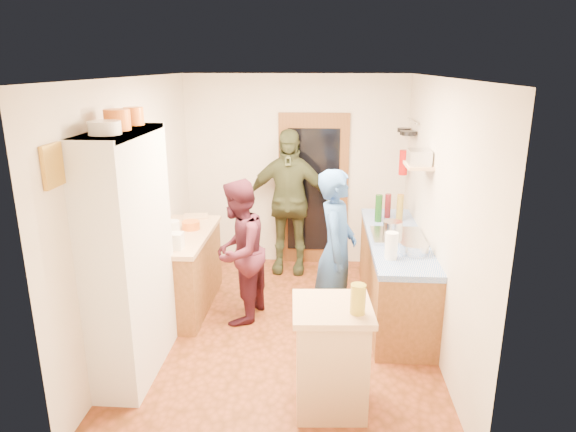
# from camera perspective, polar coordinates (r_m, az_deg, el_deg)

# --- Properties ---
(floor) EXTENTS (3.00, 4.00, 0.02)m
(floor) POSITION_cam_1_polar(r_m,az_deg,el_deg) (5.63, -0.37, -12.48)
(floor) COLOR brown
(floor) RESTS_ON ground
(ceiling) EXTENTS (3.00, 4.00, 0.02)m
(ceiling) POSITION_cam_1_polar(r_m,az_deg,el_deg) (4.92, -0.43, 15.28)
(ceiling) COLOR silver
(ceiling) RESTS_ON ground
(wall_back) EXTENTS (3.00, 0.02, 2.60)m
(wall_back) POSITION_cam_1_polar(r_m,az_deg,el_deg) (7.07, 0.81, 4.98)
(wall_back) COLOR beige
(wall_back) RESTS_ON ground
(wall_front) EXTENTS (3.00, 0.02, 2.60)m
(wall_front) POSITION_cam_1_polar(r_m,az_deg,el_deg) (3.24, -3.08, -9.45)
(wall_front) COLOR beige
(wall_front) RESTS_ON ground
(wall_left) EXTENTS (0.02, 4.00, 2.60)m
(wall_left) POSITION_cam_1_polar(r_m,az_deg,el_deg) (5.44, -16.47, 0.73)
(wall_left) COLOR beige
(wall_left) RESTS_ON ground
(wall_right) EXTENTS (0.02, 4.00, 2.60)m
(wall_right) POSITION_cam_1_polar(r_m,az_deg,el_deg) (5.23, 16.33, 0.12)
(wall_right) COLOR beige
(wall_right) RESTS_ON ground
(door_frame) EXTENTS (0.95, 0.06, 2.10)m
(door_frame) POSITION_cam_1_polar(r_m,az_deg,el_deg) (7.07, 2.81, 2.90)
(door_frame) COLOR brown
(door_frame) RESTS_ON ground
(door_glass) EXTENTS (0.70, 0.02, 1.70)m
(door_glass) POSITION_cam_1_polar(r_m,az_deg,el_deg) (7.04, 2.81, 2.83)
(door_glass) COLOR black
(door_glass) RESTS_ON door_frame
(hutch_body) EXTENTS (0.40, 1.20, 2.20)m
(hutch_body) POSITION_cam_1_polar(r_m,az_deg,el_deg) (4.72, -17.15, -4.31)
(hutch_body) COLOR silver
(hutch_body) RESTS_ON ground
(hutch_top_shelf) EXTENTS (0.40, 1.14, 0.04)m
(hutch_top_shelf) POSITION_cam_1_polar(r_m,az_deg,el_deg) (4.46, -18.33, 8.77)
(hutch_top_shelf) COLOR silver
(hutch_top_shelf) RESTS_ON hutch_body
(plate_stack) EXTENTS (0.25, 0.25, 0.10)m
(plate_stack) POSITION_cam_1_polar(r_m,az_deg,el_deg) (4.22, -19.71, 9.22)
(plate_stack) COLOR white
(plate_stack) RESTS_ON hutch_top_shelf
(orange_pot_a) EXTENTS (0.21, 0.21, 0.17)m
(orange_pot_a) POSITION_cam_1_polar(r_m,az_deg,el_deg) (4.45, -18.44, 10.11)
(orange_pot_a) COLOR orange
(orange_pot_a) RESTS_ON hutch_top_shelf
(orange_pot_b) EXTENTS (0.17, 0.17, 0.15)m
(orange_pot_b) POSITION_cam_1_polar(r_m,az_deg,el_deg) (4.80, -16.77, 10.58)
(orange_pot_b) COLOR orange
(orange_pot_b) RESTS_ON hutch_top_shelf
(left_counter_base) EXTENTS (0.60, 1.40, 0.85)m
(left_counter_base) POSITION_cam_1_polar(r_m,az_deg,el_deg) (6.03, -11.57, -6.15)
(left_counter_base) COLOR #9A5E33
(left_counter_base) RESTS_ON ground
(left_counter_top) EXTENTS (0.64, 1.44, 0.05)m
(left_counter_top) POSITION_cam_1_polar(r_m,az_deg,el_deg) (5.88, -11.82, -2.10)
(left_counter_top) COLOR tan
(left_counter_top) RESTS_ON left_counter_base
(toaster) EXTENTS (0.22, 0.15, 0.17)m
(toaster) POSITION_cam_1_polar(r_m,az_deg,el_deg) (5.38, -12.76, -2.71)
(toaster) COLOR white
(toaster) RESTS_ON left_counter_top
(kettle) EXTENTS (0.16, 0.16, 0.18)m
(kettle) POSITION_cam_1_polar(r_m,az_deg,el_deg) (5.72, -12.74, -1.43)
(kettle) COLOR white
(kettle) RESTS_ON left_counter_top
(orange_bowl) EXTENTS (0.25, 0.25, 0.09)m
(orange_bowl) POSITION_cam_1_polar(r_m,az_deg,el_deg) (5.97, -10.74, -1.01)
(orange_bowl) COLOR orange
(orange_bowl) RESTS_ON left_counter_top
(chopping_board) EXTENTS (0.33, 0.27, 0.02)m
(chopping_board) POSITION_cam_1_polar(r_m,az_deg,el_deg) (6.43, -10.22, -0.03)
(chopping_board) COLOR tan
(chopping_board) RESTS_ON left_counter_top
(right_counter_base) EXTENTS (0.60, 2.20, 0.84)m
(right_counter_base) POSITION_cam_1_polar(r_m,az_deg,el_deg) (5.93, 11.70, -6.62)
(right_counter_base) COLOR #9A5E33
(right_counter_base) RESTS_ON ground
(right_counter_top) EXTENTS (0.62, 2.22, 0.06)m
(right_counter_top) POSITION_cam_1_polar(r_m,az_deg,el_deg) (5.77, 11.96, -2.51)
(right_counter_top) COLOR #0944C0
(right_counter_top) RESTS_ON right_counter_base
(hob) EXTENTS (0.55, 0.58, 0.04)m
(hob) POSITION_cam_1_polar(r_m,az_deg,el_deg) (5.71, 12.05, -2.18)
(hob) COLOR silver
(hob) RESTS_ON right_counter_top
(pot_on_hob) EXTENTS (0.21, 0.21, 0.14)m
(pot_on_hob) POSITION_cam_1_polar(r_m,az_deg,el_deg) (5.71, 11.57, -1.24)
(pot_on_hob) COLOR silver
(pot_on_hob) RESTS_ON hob
(bottle_a) EXTENTS (0.10, 0.10, 0.33)m
(bottle_a) POSITION_cam_1_polar(r_m,az_deg,el_deg) (6.21, 10.03, 0.86)
(bottle_a) COLOR #143F14
(bottle_a) RESTS_ON right_counter_top
(bottle_b) EXTENTS (0.09, 0.09, 0.30)m
(bottle_b) POSITION_cam_1_polar(r_m,az_deg,el_deg) (6.40, 11.03, 1.12)
(bottle_b) COLOR #591419
(bottle_b) RESTS_ON right_counter_top
(bottle_c) EXTENTS (0.10, 0.10, 0.32)m
(bottle_c) POSITION_cam_1_polar(r_m,az_deg,el_deg) (6.31, 12.33, 0.92)
(bottle_c) COLOR olive
(bottle_c) RESTS_ON right_counter_top
(paper_towel) EXTENTS (0.15, 0.15, 0.27)m
(paper_towel) POSITION_cam_1_polar(r_m,az_deg,el_deg) (5.06, 11.41, -3.25)
(paper_towel) COLOR white
(paper_towel) RESTS_ON right_counter_top
(mixing_bowl) EXTENTS (0.29, 0.29, 0.11)m
(mixing_bowl) POSITION_cam_1_polar(r_m,az_deg,el_deg) (5.27, 13.86, -3.54)
(mixing_bowl) COLOR silver
(mixing_bowl) RESTS_ON right_counter_top
(island_base) EXTENTS (0.58, 0.58, 0.86)m
(island_base) POSITION_cam_1_polar(r_m,az_deg,el_deg) (4.31, 4.79, -15.63)
(island_base) COLOR tan
(island_base) RESTS_ON ground
(island_top) EXTENTS (0.66, 0.66, 0.05)m
(island_top) POSITION_cam_1_polar(r_m,az_deg,el_deg) (4.09, 4.94, -10.22)
(island_top) COLOR tan
(island_top) RESTS_ON island_base
(cutting_board) EXTENTS (0.37, 0.30, 0.02)m
(cutting_board) POSITION_cam_1_polar(r_m,az_deg,el_deg) (4.12, 4.19, -9.79)
(cutting_board) COLOR white
(cutting_board) RESTS_ON island_top
(oil_jar) EXTENTS (0.12, 0.12, 0.23)m
(oil_jar) POSITION_cam_1_polar(r_m,az_deg,el_deg) (3.93, 7.78, -9.12)
(oil_jar) COLOR #AD9E2D
(oil_jar) RESTS_ON island_top
(pan_rail) EXTENTS (0.02, 0.65, 0.02)m
(pan_rail) POSITION_cam_1_polar(r_m,az_deg,el_deg) (6.55, 13.67, 10.24)
(pan_rail) COLOR silver
(pan_rail) RESTS_ON wall_right
(pan_hang_a) EXTENTS (0.18, 0.18, 0.05)m
(pan_hang_a) POSITION_cam_1_polar(r_m,az_deg,el_deg) (6.39, 13.31, 8.94)
(pan_hang_a) COLOR black
(pan_hang_a) RESTS_ON pan_rail
(pan_hang_b) EXTENTS (0.16, 0.16, 0.05)m
(pan_hang_b) POSITION_cam_1_polar(r_m,az_deg,el_deg) (6.59, 13.02, 9.00)
(pan_hang_b) COLOR black
(pan_hang_b) RESTS_ON pan_rail
(pan_hang_c) EXTENTS (0.17, 0.17, 0.05)m
(pan_hang_c) POSITION_cam_1_polar(r_m,az_deg,el_deg) (6.78, 12.77, 9.31)
(pan_hang_c) COLOR black
(pan_hang_c) RESTS_ON pan_rail
(wall_shelf) EXTENTS (0.26, 0.42, 0.03)m
(wall_shelf) POSITION_cam_1_polar(r_m,az_deg,el_deg) (5.54, 14.29, 5.44)
(wall_shelf) COLOR tan
(wall_shelf) RESTS_ON wall_right
(radio) EXTENTS (0.22, 0.30, 0.15)m
(radio) POSITION_cam_1_polar(r_m,az_deg,el_deg) (5.52, 14.36, 6.36)
(radio) COLOR silver
(radio) RESTS_ON wall_shelf
(ext_bracket) EXTENTS (0.06, 0.10, 0.04)m
(ext_bracket) POSITION_cam_1_polar(r_m,az_deg,el_deg) (6.81, 13.17, 5.39)
(ext_bracket) COLOR black
(ext_bracket) RESTS_ON wall_right
(fire_extinguisher) EXTENTS (0.11, 0.11, 0.32)m
(fire_extinguisher) POSITION_cam_1_polar(r_m,az_deg,el_deg) (6.80, 12.70, 5.82)
(fire_extinguisher) COLOR red
(fire_extinguisher) RESTS_ON wall_right
(picture_frame) EXTENTS (0.03, 0.25, 0.30)m
(picture_frame) POSITION_cam_1_polar(r_m,az_deg,el_deg) (3.89, -24.69, 5.10)
(picture_frame) COLOR gold
(picture_frame) RESTS_ON wall_left
(person_hob) EXTENTS (0.49, 0.68, 1.72)m
(person_hob) POSITION_cam_1_polar(r_m,az_deg,el_deg) (5.33, 5.71, -3.96)
(person_hob) COLOR #294F91
(person_hob) RESTS_ON ground
(person_left) EXTENTS (0.75, 0.88, 1.57)m
(person_left) POSITION_cam_1_polar(r_m,az_deg,el_deg) (5.55, -5.11, -3.88)
(person_left) COLOR #421724
(person_left) RESTS_ON ground
(person_back) EXTENTS (1.16, 0.54, 1.93)m
(person_back) POSITION_cam_1_polar(r_m,az_deg,el_deg) (6.78, 0.11, 1.57)
(person_back) COLOR #353B22
(person_back) RESTS_ON ground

